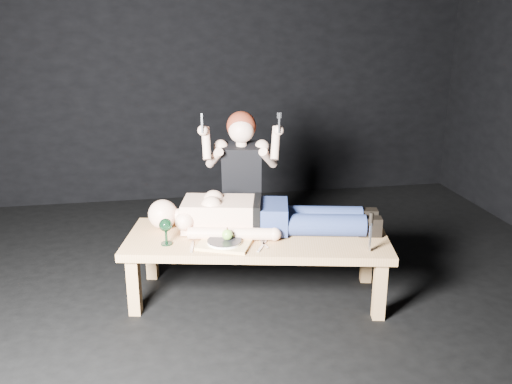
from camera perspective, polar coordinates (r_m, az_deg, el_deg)
ground at (r=3.80m, az=1.92°, el=-11.84°), size 5.00×5.00×0.00m
back_wall at (r=5.78m, az=-3.18°, el=14.00°), size 5.00×0.00×5.00m
table at (r=3.84m, az=0.13°, el=-7.71°), size 1.86×1.01×0.45m
lying_man at (r=3.82m, az=1.00°, el=-2.08°), size 1.82×0.89×0.26m
kneeling_woman at (r=4.33m, az=-1.44°, el=0.88°), size 0.78×0.84×1.24m
serving_tray at (r=3.60m, az=-3.28°, el=-5.41°), size 0.40×0.35×0.02m
plate at (r=3.60m, az=-3.28°, el=-5.14°), size 0.29×0.29×0.02m
apple at (r=3.59m, az=-2.97°, el=-4.40°), size 0.07×0.07×0.07m
goblet at (r=3.64m, az=-9.25°, el=-4.05°), size 0.10×0.10×0.18m
fork_flat at (r=3.61m, az=-6.59°, el=-5.60°), size 0.04×0.19×0.01m
knife_flat at (r=3.59m, az=0.64°, el=-5.60°), size 0.10×0.17×0.01m
spoon_flat at (r=3.64m, az=0.72°, el=-5.26°), size 0.04×0.19×0.01m
carving_knife at (r=3.55m, az=11.70°, el=-4.07°), size 0.04×0.04×0.26m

